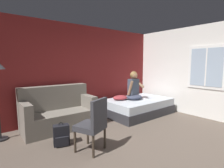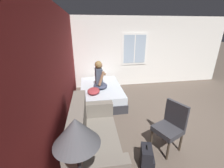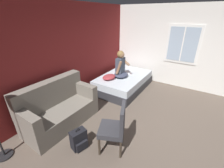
# 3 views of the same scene
# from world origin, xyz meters

# --- Properties ---
(ground_plane) EXTENTS (40.00, 40.00, 0.00)m
(ground_plane) POSITION_xyz_m (0.00, 0.00, 0.00)
(ground_plane) COLOR brown
(wall_back_accent) EXTENTS (10.76, 0.16, 2.70)m
(wall_back_accent) POSITION_xyz_m (0.00, 2.85, 1.35)
(wall_back_accent) COLOR maroon
(wall_back_accent) RESTS_ON ground
(wall_side_with_window) EXTENTS (0.19, 6.95, 2.70)m
(wall_side_with_window) POSITION_xyz_m (2.96, 0.01, 1.35)
(wall_side_with_window) COLOR silver
(wall_side_with_window) RESTS_ON ground
(bed) EXTENTS (2.08, 1.34, 0.48)m
(bed) POSITION_xyz_m (1.66, 1.89, 0.24)
(bed) COLOR #2D2D33
(bed) RESTS_ON ground
(couch) EXTENTS (1.72, 0.86, 1.04)m
(couch) POSITION_xyz_m (-0.77, 2.28, 0.39)
(couch) COLOR slate
(couch) RESTS_ON ground
(side_chair) EXTENTS (0.61, 0.61, 0.98)m
(side_chair) POSITION_xyz_m (-0.72, 0.76, 0.53)
(side_chair) COLOR #382D23
(side_chair) RESTS_ON ground
(person_seated) EXTENTS (0.55, 0.47, 0.88)m
(person_seated) POSITION_xyz_m (1.52, 1.93, 0.84)
(person_seated) COLOR #383D51
(person_seated) RESTS_ON bed
(backpack) EXTENTS (0.34, 0.29, 0.46)m
(backpack) POSITION_xyz_m (-1.08, 1.36, 0.19)
(backpack) COLOR black
(backpack) RESTS_ON ground
(throw_pillow) EXTENTS (0.52, 0.41, 0.14)m
(throw_pillow) POSITION_xyz_m (1.14, 2.14, 0.55)
(throw_pillow) COLOR #993338
(throw_pillow) RESTS_ON bed
(cell_phone) EXTENTS (0.14, 0.15, 0.01)m
(cell_phone) POSITION_xyz_m (1.88, 1.73, 0.48)
(cell_phone) COLOR #B7B7BC
(cell_phone) RESTS_ON bed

